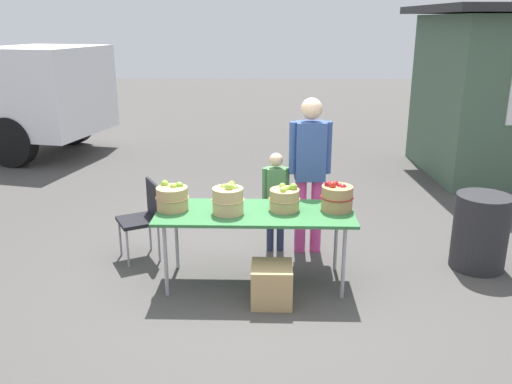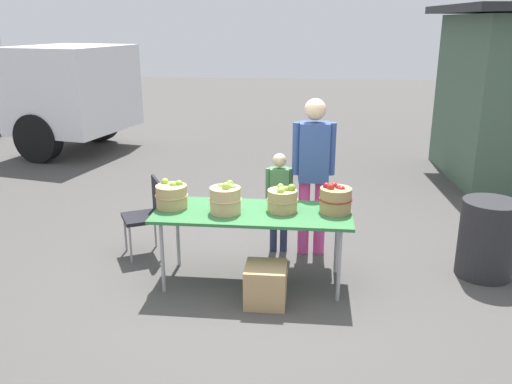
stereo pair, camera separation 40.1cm
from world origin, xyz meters
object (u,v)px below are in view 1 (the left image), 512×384
Objects in this scene: apple_basket_green_1 at (228,199)px; apple_basket_green_2 at (285,199)px; apple_basket_red_0 at (337,197)px; vendor_adult at (310,164)px; child_customer at (276,194)px; folding_chair at (144,214)px; trash_barrel at (480,232)px; market_table at (255,216)px; produce_crate at (272,284)px; apple_basket_green_0 at (172,197)px.

apple_basket_green_2 is at bearing 10.61° from apple_basket_green_1.
vendor_adult is (-0.22, 0.70, 0.14)m from apple_basket_red_0.
vendor_adult is 0.51m from child_customer.
trash_barrel is (3.56, -0.16, -0.11)m from folding_chair.
apple_basket_green_2 is at bearing -177.37° from apple_basket_red_0.
apple_basket_green_1 is (-0.25, -0.05, 0.18)m from market_table.
apple_basket_red_0 reaches higher than market_table.
apple_basket_green_2 reaches higher than folding_chair.
apple_basket_green_1 reaches higher than produce_crate.
apple_basket_red_0 reaches higher than folding_chair.
produce_crate is (-0.41, -1.19, -0.84)m from vendor_adult.
folding_chair is at bearing 161.16° from apple_basket_green_2.
market_table is at bearing -174.83° from apple_basket_red_0.
child_customer is (0.46, 0.84, -0.22)m from apple_basket_green_1.
folding_chair reaches higher than produce_crate.
apple_basket_green_2 is 1.63m from folding_chair.
folding_chair is 3.57m from trash_barrel.
produce_crate is at bearing 82.51° from child_customer.
apple_basket_green_2 is 0.18× the size of vendor_adult.
market_table is 2.21× the size of folding_chair.
market_table is at bearing 37.03° from folding_chair.
vendor_adult reaches higher than child_customer.
child_customer is at bearing 169.89° from trash_barrel.
apple_basket_green_1 is at bearing -173.22° from apple_basket_red_0.
apple_basket_green_2 is at bearing -170.17° from trash_barrel.
child_customer is 2.19m from trash_barrel.
apple_basket_green_0 reaches higher than market_table.
apple_basket_green_1 is at bearing -170.01° from trash_barrel.
folding_chair reaches higher than trash_barrel.
folding_chair is at bearing 177.48° from trash_barrel.
produce_crate is (-0.12, -0.46, -0.68)m from apple_basket_green_2.
trash_barrel is at bearing 9.99° from apple_basket_green_1.
apple_basket_red_0 is (0.79, 0.07, 0.17)m from market_table.
apple_basket_green_0 is at bearing -173.40° from trash_barrel.
vendor_adult is at bearing 107.12° from apple_basket_red_0.
folding_chair is (-2.01, 0.49, -0.37)m from apple_basket_red_0.
market_table is 0.81m from apple_basket_red_0.
vendor_adult is 4.64× the size of produce_crate.
apple_basket_green_0 is 0.41× the size of trash_barrel.
child_customer is at bearing 96.04° from apple_basket_green_2.
apple_basket_green_1 is at bearing 55.72° from child_customer.
folding_chair is at bearing 166.29° from apple_basket_red_0.
produce_crate is (0.16, -0.41, -0.52)m from market_table.
market_table is 6.21× the size of apple_basket_green_2.
apple_basket_green_2 is (0.28, 0.05, 0.16)m from market_table.
apple_basket_green_1 is 0.55m from apple_basket_green_2.
apple_basket_green_1 is (0.55, -0.09, 0.02)m from apple_basket_green_0.
apple_basket_red_0 is 0.40× the size of trash_barrel.
child_customer is at bearing 129.20° from apple_basket_red_0.
folding_chair is at bearing 144.91° from produce_crate.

